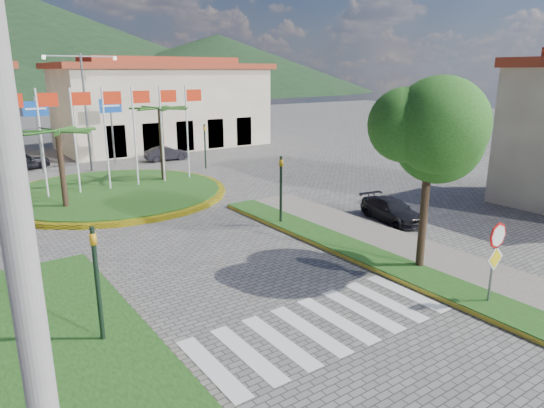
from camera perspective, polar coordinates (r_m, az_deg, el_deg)
ground at (r=11.72m, az=19.49°, el=-21.28°), size 160.00×160.00×0.00m
sidewalk_right at (r=17.13m, az=25.95°, el=-9.51°), size 4.00×28.00×0.15m
verge_right at (r=16.15m, az=23.83°, el=-10.70°), size 1.60×28.00×0.18m
median_left at (r=13.07m, az=-24.24°, el=-17.18°), size 5.00×14.00×0.18m
crosswalk at (r=13.93m, az=5.68°, el=-14.05°), size 8.00×3.00×0.01m
roundabout_island at (r=29.03m, az=-18.15°, el=1.34°), size 12.70×12.70×6.00m
stop_sign at (r=15.58m, az=24.81°, el=-4.98°), size 0.80×0.11×2.65m
deciduous_tree at (r=16.98m, az=18.26°, el=9.01°), size 3.60×3.60×6.80m
utility_pole at (r=5.62m, az=-26.72°, el=-10.86°), size 0.32×0.32×9.00m
traffic_light_left at (r=12.90m, az=-19.92°, el=-7.88°), size 0.15×0.18×3.20m
traffic_light_right at (r=21.76m, az=1.05°, el=2.38°), size 0.15×0.18×3.20m
traffic_light_far at (r=35.33m, az=-7.90°, el=7.27°), size 0.18×0.15×3.20m
direction_sign_west at (r=36.71m, az=-25.90°, el=8.69°), size 1.60×0.14×5.20m
direction_sign_east at (r=37.86m, az=-18.37°, el=9.60°), size 1.60×0.14×5.20m
street_lamp_centre at (r=36.31m, az=-21.09°, el=10.68°), size 4.80×0.16×8.00m
building_right at (r=46.81m, az=-12.72°, el=11.42°), size 19.08×9.54×8.05m
hill_far_mid at (r=166.89m, az=-28.50°, el=16.40°), size 180.00×180.00×30.00m
hill_far_east at (r=160.38m, az=-6.34°, el=16.05°), size 120.00×120.00×18.00m
car_dark_a at (r=38.93m, az=-27.43°, el=4.50°), size 4.08×2.52×1.30m
car_dark_b at (r=39.28m, az=-12.30°, el=5.82°), size 3.47×1.46×1.11m
car_side_right at (r=23.44m, az=13.92°, el=-0.69°), size 2.08×3.83×1.05m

